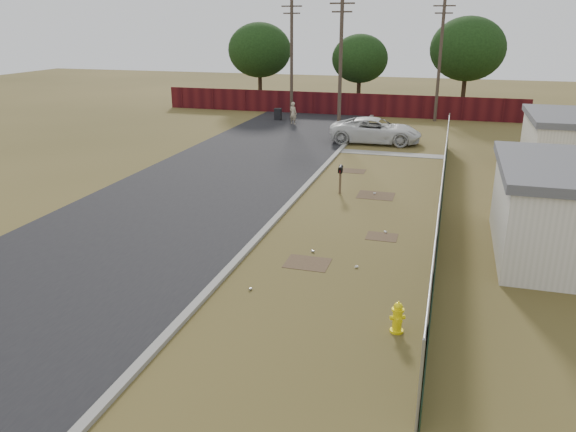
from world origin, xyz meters
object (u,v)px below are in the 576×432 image
(mailbox, at_px, (340,172))
(trash_bin, at_px, (278,114))
(pickup_truck, at_px, (376,130))
(fire_hydrant, at_px, (397,318))
(pedestrian, at_px, (293,113))

(mailbox, relative_size, trash_bin, 1.44)
(pickup_truck, distance_m, trash_bin, 10.89)
(fire_hydrant, height_order, mailbox, mailbox)
(mailbox, relative_size, pedestrian, 0.77)
(fire_hydrant, distance_m, trash_bin, 32.08)
(mailbox, xyz_separation_m, trash_bin, (-8.57, 18.32, -0.55))
(mailbox, height_order, pickup_truck, pickup_truck)
(pickup_truck, bearing_deg, fire_hydrant, -173.68)
(fire_hydrant, bearing_deg, trash_bin, 112.45)
(pedestrian, height_order, trash_bin, pedestrian)
(fire_hydrant, bearing_deg, mailbox, 107.99)
(pickup_truck, bearing_deg, pedestrian, 50.63)
(fire_hydrant, distance_m, mailbox, 11.93)
(fire_hydrant, bearing_deg, pickup_truck, 99.14)
(fire_hydrant, xyz_separation_m, pickup_truck, (-3.69, 22.94, 0.40))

